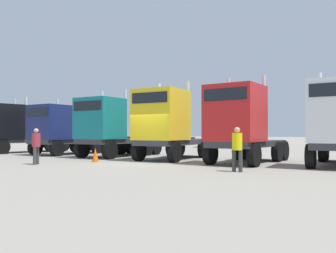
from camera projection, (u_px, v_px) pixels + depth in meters
ground at (143, 163)px, 17.93m from camera, size 200.00×200.00×0.00m
semi_truck_black at (11, 128)px, 26.84m from camera, size 3.88×6.49×4.23m
semi_truck_navy at (59, 129)px, 24.50m from camera, size 2.91×6.18×3.99m
semi_truck_teal at (108, 127)px, 22.04m from camera, size 2.79×6.28×4.22m
semi_truck_yellow at (167, 124)px, 19.85m from camera, size 2.58×6.28×4.48m
semi_truck_red at (240, 124)px, 17.42m from camera, size 3.09×6.01×4.41m
visitor_in_hivis at (237, 146)px, 14.01m from camera, size 0.46×0.45×1.78m
visitor_with_camera at (36, 144)px, 17.18m from camera, size 0.52×0.52×1.76m
traffic_cone_near at (95, 155)px, 18.54m from camera, size 0.36×0.36×0.74m
oak_far_left at (145, 113)px, 40.63m from camera, size 3.56×3.56×5.59m
oak_far_centre at (232, 105)px, 35.50m from camera, size 4.06×4.06×6.37m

